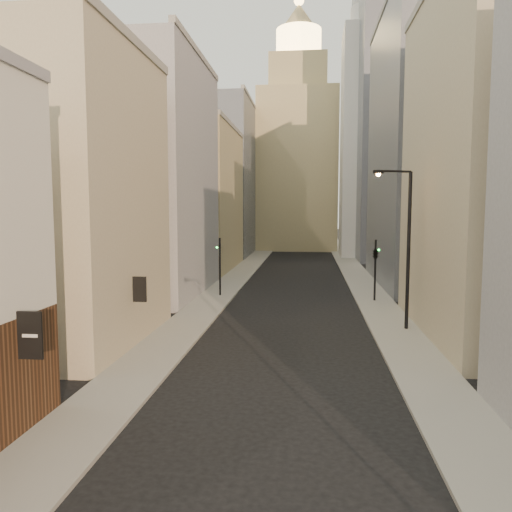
{
  "coord_description": "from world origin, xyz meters",
  "views": [
    {
      "loc": [
        1.23,
        -0.22,
        7.52
      ],
      "look_at": [
        -1.33,
        23.67,
        5.19
      ],
      "focal_mm": 35.0,
      "sensor_mm": 36.0,
      "label": 1
    }
  ],
  "objects_px": {
    "streetlamp_mid": "(405,241)",
    "traffic_light_right": "(376,254)",
    "white_tower": "(369,134)",
    "traffic_light_left": "(220,254)",
    "clock_tower": "(298,152)"
  },
  "relations": [
    {
      "from": "traffic_light_right",
      "to": "clock_tower",
      "type": "bearing_deg",
      "value": -70.63
    },
    {
      "from": "traffic_light_left",
      "to": "clock_tower",
      "type": "bearing_deg",
      "value": -101.22
    },
    {
      "from": "clock_tower",
      "to": "traffic_light_left",
      "type": "relative_size",
      "value": 8.98
    },
    {
      "from": "streetlamp_mid",
      "to": "traffic_light_right",
      "type": "relative_size",
      "value": 1.94
    },
    {
      "from": "clock_tower",
      "to": "white_tower",
      "type": "xyz_separation_m",
      "value": [
        11.0,
        -14.0,
        0.97
      ]
    },
    {
      "from": "streetlamp_mid",
      "to": "white_tower",
      "type": "bearing_deg",
      "value": 64.64
    },
    {
      "from": "streetlamp_mid",
      "to": "clock_tower",
      "type": "bearing_deg",
      "value": 75.68
    },
    {
      "from": "streetlamp_mid",
      "to": "traffic_light_left",
      "type": "height_order",
      "value": "streetlamp_mid"
    },
    {
      "from": "clock_tower",
      "to": "white_tower",
      "type": "distance_m",
      "value": 17.83
    },
    {
      "from": "traffic_light_left",
      "to": "traffic_light_right",
      "type": "xyz_separation_m",
      "value": [
        12.71,
        -1.06,
        0.28
      ]
    },
    {
      "from": "clock_tower",
      "to": "traffic_light_right",
      "type": "height_order",
      "value": "clock_tower"
    },
    {
      "from": "traffic_light_right",
      "to": "traffic_light_left",
      "type": "bearing_deg",
      "value": 6.44
    },
    {
      "from": "white_tower",
      "to": "traffic_light_left",
      "type": "height_order",
      "value": "white_tower"
    },
    {
      "from": "white_tower",
      "to": "traffic_light_left",
      "type": "xyz_separation_m",
      "value": [
        -16.24,
        -37.06,
        -14.99
      ]
    },
    {
      "from": "white_tower",
      "to": "clock_tower",
      "type": "bearing_deg",
      "value": 128.16
    }
  ]
}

